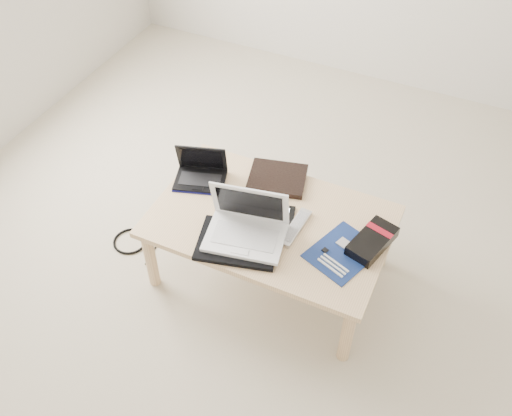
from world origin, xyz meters
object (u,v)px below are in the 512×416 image
at_px(coffee_table, 270,226).
at_px(white_laptop, 247,226).
at_px(netbook, 201,173).
at_px(gpu_box, 372,241).

distance_m(coffee_table, white_laptop, 0.19).
xyz_separation_m(coffee_table, netbook, (-0.43, 0.11, 0.09)).
distance_m(netbook, white_laptop, 0.45).
bearing_deg(gpu_box, white_laptop, -160.69).
distance_m(white_laptop, gpu_box, 0.56).
bearing_deg(netbook, gpu_box, -4.03).
xyz_separation_m(netbook, white_laptop, (0.37, -0.25, 0.03)).
bearing_deg(coffee_table, gpu_box, 5.22).
distance_m(coffee_table, netbook, 0.45).
bearing_deg(netbook, white_laptop, -33.72).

